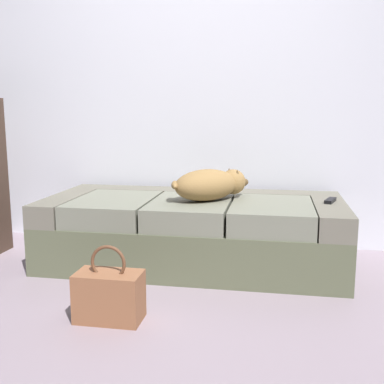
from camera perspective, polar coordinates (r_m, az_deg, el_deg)
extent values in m
plane|color=gray|center=(2.24, -4.60, -16.83)|extent=(10.00, 10.00, 0.00)
cube|color=silver|center=(3.58, 1.83, 16.17)|extent=(6.40, 0.10, 2.80)
cube|color=#555A42|center=(3.12, 0.16, -6.08)|extent=(1.94, 0.89, 0.30)
cube|color=#676356|center=(3.32, -14.74, -1.47)|extent=(0.20, 0.89, 0.14)
cube|color=#676356|center=(3.04, 16.52, -2.60)|extent=(0.20, 0.89, 0.14)
cube|color=#676356|center=(3.40, 1.18, -0.91)|extent=(1.54, 0.20, 0.14)
cube|color=slate|center=(3.10, -9.53, -2.09)|extent=(0.50, 0.67, 0.14)
cube|color=slate|center=(2.97, -0.17, -2.48)|extent=(0.50, 0.67, 0.14)
cube|color=slate|center=(2.92, 9.77, -2.82)|extent=(0.50, 0.67, 0.14)
ellipsoid|color=olive|center=(2.95, 1.76, 0.86)|extent=(0.50, 0.48, 0.20)
sphere|color=olive|center=(3.07, 5.05, 1.26)|extent=(0.17, 0.17, 0.17)
ellipsoid|color=brown|center=(3.11, 6.16, 1.19)|extent=(0.11, 0.11, 0.06)
cone|color=brown|center=(3.09, 4.57, 2.51)|extent=(0.04, 0.04, 0.05)
cone|color=brown|center=(3.02, 5.58, 2.31)|extent=(0.04, 0.04, 0.05)
ellipsoid|color=olive|center=(2.89, -2.09, 0.87)|extent=(0.08, 0.18, 0.05)
cube|color=black|center=(3.04, 16.63, -1.01)|extent=(0.09, 0.16, 0.02)
cube|color=brown|center=(2.34, -10.12, -12.51)|extent=(0.32, 0.18, 0.24)
torus|color=brown|center=(2.28, -10.25, -8.56)|extent=(0.18, 0.02, 0.18)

